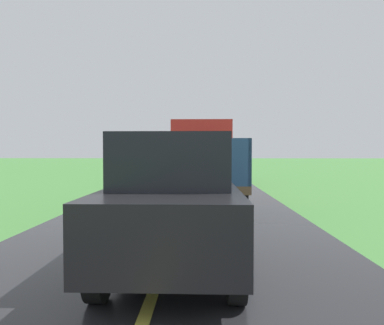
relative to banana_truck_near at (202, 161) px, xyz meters
The scene contains 3 objects.
banana_truck_near is the anchor object (origin of this frame).
banana_truck_far 9.61m from the banana_truck_near, 89.06° to the left, with size 2.38×5.81×2.80m.
following_car 6.65m from the banana_truck_near, 93.23° to the right, with size 1.74×4.10×1.92m.
Camera 1 is at (0.59, -0.71, 1.76)m, focal length 32.55 mm.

